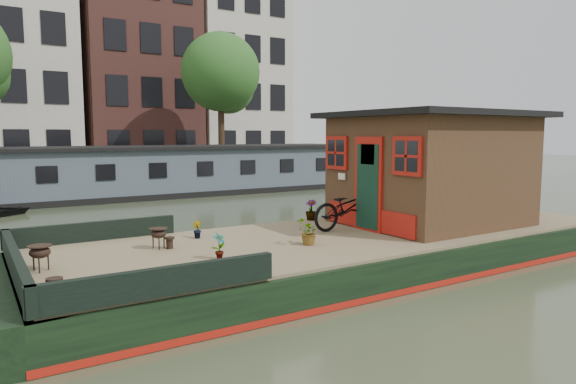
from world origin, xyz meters
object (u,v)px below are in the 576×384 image
brazier_front (159,238)px  brazier_rear (40,258)px  cabin (430,167)px  bicycle (348,207)px  potted_plant_a (219,246)px

brazier_front → brazier_rear: brazier_rear is taller
cabin → bicycle: bearing=169.4°
cabin → brazier_rear: bearing=179.3°
cabin → potted_plant_a: cabin is taller
potted_plant_a → brazier_front: bearing=114.7°
bicycle → potted_plant_a: 3.49m
brazier_rear → brazier_front: bearing=15.4°
cabin → brazier_front: bearing=174.0°
bicycle → brazier_front: 3.93m
cabin → bicycle: (-1.99, 0.37, -0.78)m
potted_plant_a → brazier_rear: potted_plant_a is taller
cabin → brazier_front: 6.02m
brazier_front → bicycle: bearing=-3.6°
bicycle → potted_plant_a: bicycle is taller
cabin → bicycle: size_ratio=2.33×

